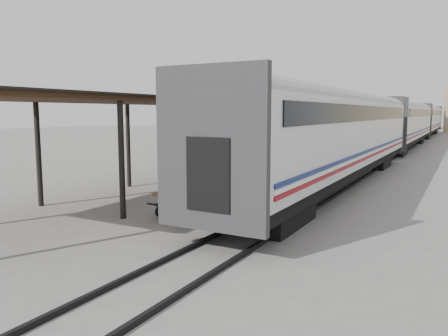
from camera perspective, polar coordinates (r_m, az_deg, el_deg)
ground at (r=15.86m, az=-4.50°, el=-5.62°), size 160.00×160.00×0.00m
train at (r=46.99m, az=22.54°, el=5.69°), size 3.45×76.01×4.01m
canopy at (r=38.78m, az=11.13°, el=7.82°), size 4.90×64.30×4.15m
rails at (r=47.32m, az=22.42°, el=2.50°), size 1.54×150.00×0.12m
building_left at (r=96.68m, az=18.03°, el=6.59°), size 12.00×8.00×6.00m
baggage_cart at (r=15.10m, az=-4.29°, el=-3.76°), size 1.92×2.67×0.86m
suitcase_stack at (r=15.31m, az=-3.41°, el=-2.07°), size 1.37×1.16×0.57m
luggage_tug at (r=35.72m, az=12.62°, el=2.51°), size 1.58×1.95×1.49m
porter at (r=14.24m, az=-4.93°, el=0.42°), size 0.57×0.77×1.96m
pedestrian at (r=33.35m, az=9.52°, el=2.58°), size 1.06×0.54×1.74m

